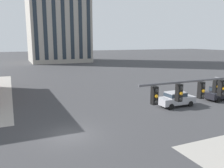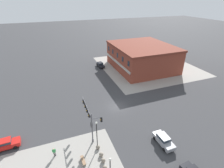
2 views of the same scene
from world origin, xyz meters
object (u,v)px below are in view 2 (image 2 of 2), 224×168
(bollard_sphere_curb_d, at_px, (105,168))
(car_cross_westbound, at_px, (100,65))
(bench_near_signal, at_px, (83,161))
(pedestrian_near_bench, at_px, (54,152))
(bollard_sphere_curb_a, at_px, (98,147))
(street_lamp_corner_near, at_px, (97,132))
(bollard_sphere_curb_b, at_px, (101,154))
(car_main_southbound_near, at_px, (5,144))
(traffic_signal_main, at_px, (90,117))
(car_main_southbound_far, at_px, (164,140))
(bollard_sphere_curb_c, at_px, (103,160))
(street_lamp_mid_sidewalk, at_px, (110,168))

(bollard_sphere_curb_d, distance_m, car_cross_westbound, 40.97)
(bench_near_signal, xyz_separation_m, pedestrian_near_bench, (-2.74, -4.01, 0.65))
(bollard_sphere_curb_a, bearing_deg, street_lamp_corner_near, -164.85)
(bollard_sphere_curb_b, relative_size, car_main_southbound_near, 0.16)
(traffic_signal_main, xyz_separation_m, street_lamp_corner_near, (3.45, 0.19, -0.49))
(bollard_sphere_curb_b, bearing_deg, car_main_southbound_far, 82.93)
(bollard_sphere_curb_d, height_order, pedestrian_near_bench, pedestrian_near_bench)
(car_main_southbound_near, relative_size, car_cross_westbound, 1.00)
(street_lamp_corner_near, height_order, car_main_southbound_near, street_lamp_corner_near)
(bollard_sphere_curb_a, distance_m, bollard_sphere_curb_d, 4.07)
(bollard_sphere_curb_c, relative_size, street_lamp_mid_sidewalk, 0.14)
(pedestrian_near_bench, relative_size, car_main_southbound_near, 0.38)
(bollard_sphere_curb_b, xyz_separation_m, car_main_southbound_near, (-7.23, -14.47, 0.57))
(pedestrian_near_bench, bearing_deg, car_main_southbound_far, 77.38)
(traffic_signal_main, xyz_separation_m, car_cross_westbound, (-31.67, 11.60, -3.07))
(bollard_sphere_curb_a, distance_m, street_lamp_corner_near, 3.15)
(bollard_sphere_curb_a, height_order, street_lamp_mid_sidewalk, street_lamp_mid_sidewalk)
(bollard_sphere_curb_d, bearing_deg, bench_near_signal, -130.88)
(bollard_sphere_curb_d, distance_m, car_main_southbound_near, 17.24)
(street_lamp_mid_sidewalk, relative_size, car_main_southbound_near, 1.11)
(street_lamp_mid_sidewalk, relative_size, car_main_southbound_far, 1.12)
(bollard_sphere_curb_b, distance_m, street_lamp_mid_sidewalk, 5.47)
(car_cross_westbound, bearing_deg, car_main_southbound_near, -41.03)
(bollard_sphere_curb_a, distance_m, street_lamp_mid_sidewalk, 6.90)
(street_lamp_mid_sidewalk, height_order, car_cross_westbound, street_lamp_mid_sidewalk)
(street_lamp_corner_near, relative_size, street_lamp_mid_sidewalk, 1.13)
(bollard_sphere_curb_a, distance_m, car_cross_westbound, 37.04)
(bollard_sphere_curb_d, xyz_separation_m, street_lamp_mid_sidewalk, (2.24, 0.03, 2.80))
(traffic_signal_main, bearing_deg, bollard_sphere_curb_c, 2.32)
(bollard_sphere_curb_c, relative_size, bollard_sphere_curb_d, 1.00)
(bollard_sphere_curb_b, distance_m, pedestrian_near_bench, 7.45)
(bollard_sphere_curb_b, bearing_deg, pedestrian_near_bench, -110.78)
(pedestrian_near_bench, bearing_deg, street_lamp_corner_near, 82.44)
(bench_near_signal, relative_size, pedestrian_near_bench, 1.07)
(pedestrian_near_bench, height_order, street_lamp_corner_near, street_lamp_corner_near)
(bench_near_signal, bearing_deg, traffic_signal_main, 153.43)
(bollard_sphere_curb_b, bearing_deg, car_cross_westbound, 162.94)
(bollard_sphere_curb_d, height_order, bench_near_signal, bollard_sphere_curb_d)
(bollard_sphere_curb_c, xyz_separation_m, street_lamp_corner_near, (-2.88, -0.06, 3.15))
(bench_near_signal, bearing_deg, bollard_sphere_curb_a, 120.83)
(pedestrian_near_bench, height_order, car_cross_westbound, pedestrian_near_bench)
(traffic_signal_main, distance_m, bollard_sphere_curb_d, 8.46)
(bollard_sphere_curb_a, relative_size, pedestrian_near_bench, 0.41)
(traffic_signal_main, bearing_deg, bollard_sphere_curb_d, 0.57)
(street_lamp_corner_near, height_order, car_main_southbound_far, street_lamp_corner_near)
(street_lamp_mid_sidewalk, distance_m, car_main_southbound_near, 18.74)
(traffic_signal_main, distance_m, bollard_sphere_curb_b, 6.34)
(car_cross_westbound, bearing_deg, bollard_sphere_curb_d, -16.34)
(bollard_sphere_curb_b, height_order, pedestrian_near_bench, pedestrian_near_bench)
(bollard_sphere_curb_b, xyz_separation_m, bollard_sphere_curb_c, (1.16, -0.03, 0.00))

